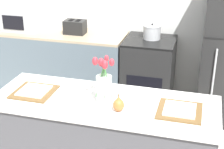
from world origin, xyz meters
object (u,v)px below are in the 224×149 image
object	(u,v)px
plate_setting_left	(34,91)
toaster	(75,27)
pear_figurine	(119,104)
plate_setting_right	(180,110)
stove_range	(148,75)
cooking_pot	(152,32)
flower_vase	(104,86)
microwave	(23,19)

from	to	relation	value
plate_setting_left	toaster	world-z (taller)	toaster
pear_figurine	plate_setting_right	size ratio (longest dim) A/B	0.43
stove_range	cooking_pot	xyz separation A→B (m)	(0.01, 0.05, 0.54)
stove_range	toaster	distance (m)	1.10
flower_vase	plate_setting_left	size ratio (longest dim) A/B	1.18
toaster	cooking_pot	size ratio (longest dim) A/B	1.31
plate_setting_right	flower_vase	bearing A→B (deg)	-178.38
microwave	stove_range	bearing A→B (deg)	0.02
cooking_pot	microwave	world-z (taller)	microwave
flower_vase	stove_range	bearing A→B (deg)	86.97
pear_figurine	plate_setting_right	distance (m)	0.46
plate_setting_left	microwave	xyz separation A→B (m)	(-0.97, 1.61, 0.14)
flower_vase	cooking_pot	world-z (taller)	flower_vase
cooking_pot	flower_vase	bearing A→B (deg)	-93.30
plate_setting_right	microwave	world-z (taller)	microwave
flower_vase	pear_figurine	xyz separation A→B (m)	(0.14, -0.09, -0.09)
plate_setting_left	toaster	size ratio (longest dim) A/B	1.17
flower_vase	cooking_pot	xyz separation A→B (m)	(0.10, 1.68, -0.05)
plate_setting_right	cooking_pot	world-z (taller)	cooking_pot
plate_setting_left	stove_range	bearing A→B (deg)	66.69
stove_range	microwave	xyz separation A→B (m)	(-1.67, -0.00, 0.59)
toaster	microwave	size ratio (longest dim) A/B	0.58
flower_vase	plate_setting_right	size ratio (longest dim) A/B	1.18
toaster	stove_range	bearing A→B (deg)	-0.20
flower_vase	plate_setting_right	distance (m)	0.60
stove_range	flower_vase	distance (m)	1.73
stove_range	microwave	size ratio (longest dim) A/B	1.89
plate_setting_left	plate_setting_right	xyz separation A→B (m)	(1.19, 0.00, 0.00)
stove_range	plate_setting_left	xyz separation A→B (m)	(-0.70, -1.61, 0.45)
flower_vase	microwave	world-z (taller)	flower_vase
stove_range	toaster	xyz separation A→B (m)	(-0.95, 0.00, 0.54)
microwave	pear_figurine	bearing A→B (deg)	-45.04
cooking_pot	microwave	bearing A→B (deg)	-178.26
pear_figurine	cooking_pot	world-z (taller)	cooking_pot
stove_range	plate_setting_right	size ratio (longest dim) A/B	2.78
stove_range	microwave	world-z (taller)	microwave
pear_figurine	toaster	size ratio (longest dim) A/B	0.50
plate_setting_left	toaster	distance (m)	1.64
cooking_pot	microwave	size ratio (longest dim) A/B	0.45
plate_setting_left	cooking_pot	bearing A→B (deg)	67.01
cooking_pot	plate_setting_right	bearing A→B (deg)	-73.76
toaster	microwave	bearing A→B (deg)	-179.67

